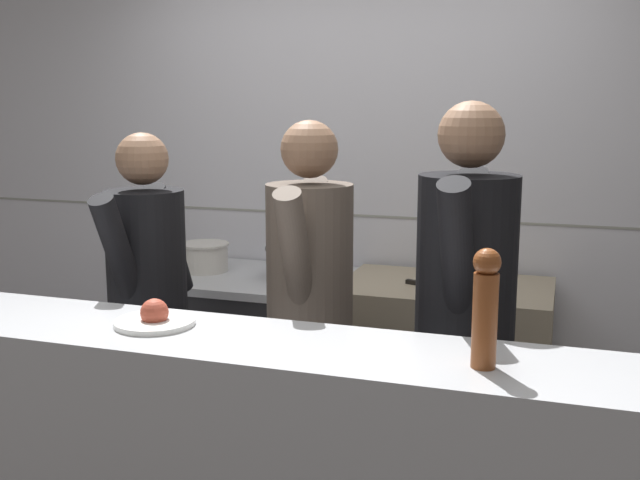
{
  "coord_description": "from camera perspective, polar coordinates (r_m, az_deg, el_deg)",
  "views": [
    {
      "loc": [
        1.03,
        -2.3,
        1.74
      ],
      "look_at": [
        0.01,
        0.77,
        1.15
      ],
      "focal_mm": 42.0,
      "sensor_mm": 36.0,
      "label": 1
    }
  ],
  "objects": [
    {
      "name": "oven_range",
      "position": [
        4.0,
        -5.01,
        -8.76
      ],
      "size": [
        0.96,
        0.71,
        0.87
      ],
      "color": "#232326",
      "rests_on": "ground_plane"
    },
    {
      "name": "chef_sous",
      "position": [
        2.98,
        -0.79,
        -5.33
      ],
      "size": [
        0.37,
        0.74,
        1.68
      ],
      "rotation": [
        0.0,
        0.0,
        0.09
      ],
      "color": "black",
      "rests_on": "ground_plane"
    },
    {
      "name": "prep_counter",
      "position": [
        3.73,
        9.38,
        -10.11
      ],
      "size": [
        0.98,
        0.65,
        0.9
      ],
      "color": "gray",
      "rests_on": "ground_plane"
    },
    {
      "name": "plated_dish_main",
      "position": [
        2.5,
        -12.48,
        -5.86
      ],
      "size": [
        0.26,
        0.26,
        0.09
      ],
      "color": "white",
      "rests_on": "pass_counter"
    },
    {
      "name": "wall_back_tiled",
      "position": [
        4.02,
        3.48,
        4.04
      ],
      "size": [
        8.0,
        0.06,
        2.6
      ],
      "color": "silver",
      "rests_on": "ground_plane"
    },
    {
      "name": "stock_pot",
      "position": [
        3.99,
        -8.78,
        -1.21
      ],
      "size": [
        0.26,
        0.26,
        0.15
      ],
      "color": "beige",
      "rests_on": "oven_range"
    },
    {
      "name": "sauce_pot",
      "position": [
        3.76,
        -1.89,
        -1.68
      ],
      "size": [
        0.3,
        0.3,
        0.16
      ],
      "color": "#2D2D33",
      "rests_on": "oven_range"
    },
    {
      "name": "chefs_knife",
      "position": [
        3.51,
        8.85,
        -3.58
      ],
      "size": [
        0.38,
        0.18,
        0.02
      ],
      "color": "#B7BABF",
      "rests_on": "prep_counter"
    },
    {
      "name": "mixing_bowl_steel",
      "position": [
        3.53,
        10.96,
        -3.03
      ],
      "size": [
        0.23,
        0.23,
        0.08
      ],
      "color": "#B7BABF",
      "rests_on": "prep_counter"
    },
    {
      "name": "chef_line",
      "position": [
        2.76,
        10.96,
        -5.98
      ],
      "size": [
        0.36,
        0.76,
        1.75
      ],
      "rotation": [
        0.0,
        0.0,
        -0.02
      ],
      "color": "black",
      "rests_on": "ground_plane"
    },
    {
      "name": "pepper_mill",
      "position": [
        2.07,
        12.49,
        -4.92
      ],
      "size": [
        0.08,
        0.08,
        0.33
      ],
      "color": "brown",
      "rests_on": "pass_counter"
    },
    {
      "name": "chef_head_cook",
      "position": [
        3.26,
        -12.95,
        -4.79
      ],
      "size": [
        0.34,
        0.71,
        1.63
      ],
      "rotation": [
        0.0,
        0.0,
        0.02
      ],
      "color": "black",
      "rests_on": "ground_plane"
    }
  ]
}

